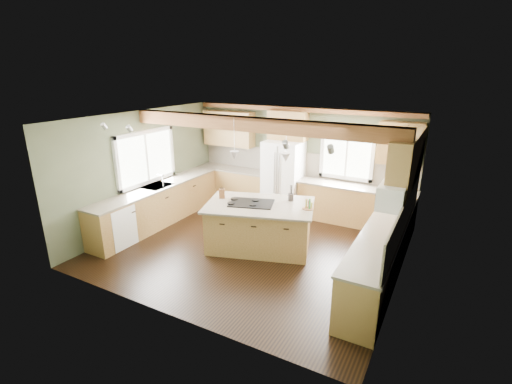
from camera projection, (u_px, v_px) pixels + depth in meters
The scene contains 37 objects.
floor at pixel (252, 247), 7.55m from camera, with size 5.60×5.60×0.00m, color black.
ceiling at pixel (252, 118), 6.73m from camera, with size 5.60×5.60×0.00m, color silver.
wall_back at pixel (301, 160), 9.22m from camera, with size 5.60×5.60×0.00m, color #454D36.
wall_left at pixel (144, 168), 8.41m from camera, with size 5.00×5.00×0.00m, color #454D36.
wall_right at pixel (406, 212), 5.87m from camera, with size 5.00×5.00×0.00m, color #454D36.
ceiling_beam at pixel (254, 125), 6.85m from camera, with size 5.55×0.26×0.26m, color #5B321A.
soffit_trim at pixel (301, 109), 8.75m from camera, with size 5.55×0.20×0.10m, color #5B321A.
backsplash_back at pixel (300, 163), 9.24m from camera, with size 5.58×0.03×0.58m, color brown.
backsplash_right at pixel (405, 216), 5.95m from camera, with size 0.03×3.70×0.58m, color brown.
base_cab_back_left at pixel (234, 185), 10.06m from camera, with size 2.02×0.60×0.88m, color brown.
counter_back_left at pixel (234, 169), 9.91m from camera, with size 2.06×0.64×0.04m, color #4B4237.
base_cab_back_right at pixel (354, 206), 8.57m from camera, with size 2.62×0.60×0.88m, color brown.
counter_back_right at pixel (356, 187), 8.42m from camera, with size 2.66×0.64×0.04m, color #4B4237.
base_cab_left at pixel (159, 205), 8.59m from camera, with size 0.60×3.70×0.88m, color brown.
counter_left at pixel (157, 187), 8.44m from camera, with size 0.64×3.74×0.04m, color #4B4237.
base_cab_right at pixel (381, 254), 6.32m from camera, with size 0.60×3.70×0.88m, color brown.
counter_right at pixel (384, 230), 6.17m from camera, with size 0.64×3.74×0.04m, color #4B4237.
upper_cab_back_left at pixel (229, 129), 9.78m from camera, with size 1.40×0.35×0.90m, color brown.
upper_cab_over_fridge at pixel (288, 125), 8.95m from camera, with size 0.96×0.35×0.70m, color brown.
upper_cab_right at pixel (407, 159), 6.49m from camera, with size 0.35×2.20×0.90m, color brown.
upper_cab_back_corner at pixel (400, 144), 7.83m from camera, with size 0.90×0.35×0.90m, color brown.
window_left at pixel (146, 157), 8.37m from camera, with size 0.04×1.60×1.05m, color white.
window_back at pixel (347, 155), 8.61m from camera, with size 1.10×0.04×1.00m, color white.
sink at pixel (157, 186), 8.44m from camera, with size 0.50×0.65×0.03m, color #262628.
faucet at pixel (163, 181), 8.31m from camera, with size 0.02×0.02×0.28m, color #B2B2B7.
dishwasher at pixel (115, 226), 7.50m from camera, with size 0.60×0.60×0.84m, color white.
oven at pixel (362, 293), 5.24m from camera, with size 0.60×0.72×0.84m, color white.
microwave at pixel (393, 195), 5.85m from camera, with size 0.40×0.70×0.38m, color white.
pendant_left at pixel (235, 155), 7.07m from camera, with size 0.18×0.18×0.16m, color #B2B2B7.
pendant_right at pixel (286, 158), 6.90m from camera, with size 0.18×0.18×0.16m, color #B2B2B7.
refrigerator at pixel (283, 177), 9.17m from camera, with size 0.90×0.74×1.80m, color white.
island at pixel (260, 226), 7.44m from camera, with size 1.97×1.20×0.88m, color brown.
island_top at pixel (260, 205), 7.30m from camera, with size 2.10×1.33×0.04m, color #4B4237.
cooktop at pixel (252, 203), 7.32m from camera, with size 0.85×0.57×0.02m, color black.
knife_block at pixel (222, 194), 7.60m from camera, with size 0.12×0.09×0.19m, color brown.
utensil_crock at pixel (291, 197), 7.46m from camera, with size 0.11×0.11×0.15m, color #38332D.
bottle_tray at pixel (308, 204), 7.02m from camera, with size 0.22×0.22×0.20m, color #58381A, non-canonical shape.
Camera 1 is at (3.33, -5.94, 3.45)m, focal length 26.00 mm.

